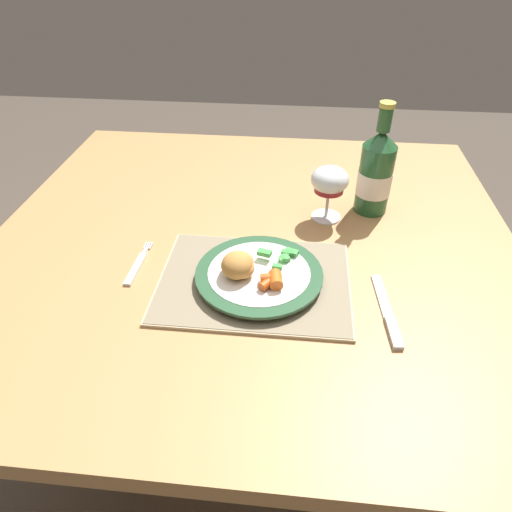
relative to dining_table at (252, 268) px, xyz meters
name	(u,v)px	position (x,y,z in m)	size (l,w,h in m)	color
ground_plane	(253,430)	(0.00, 0.00, -0.65)	(6.00, 6.00, 0.00)	#4C4238
dining_table	(252,268)	(0.00, 0.00, 0.00)	(1.12, 1.08, 0.74)	#AD7F4C
placemat	(254,281)	(0.02, -0.15, 0.09)	(0.36, 0.27, 0.01)	tan
dinner_plate	(259,275)	(0.03, -0.15, 0.11)	(0.24, 0.24, 0.02)	white
breaded_croquettes	(238,265)	(-0.01, -0.16, 0.13)	(0.07, 0.07, 0.05)	tan
green_beans_pile	(282,256)	(0.07, -0.11, 0.12)	(0.08, 0.06, 0.02)	green
glazed_carrots	(272,280)	(0.06, -0.18, 0.12)	(0.04, 0.04, 0.02)	#CC5119
fork	(137,266)	(-0.21, -0.13, 0.09)	(0.02, 0.14, 0.01)	silver
table_knife	(388,316)	(0.26, -0.22, 0.09)	(0.03, 0.19, 0.01)	silver
wine_glass	(330,182)	(0.16, 0.09, 0.18)	(0.08, 0.08, 0.13)	silver
bottle	(376,173)	(0.26, 0.14, 0.18)	(0.08, 0.08, 0.25)	#23562D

